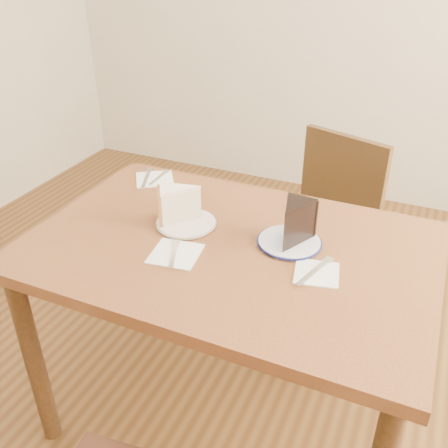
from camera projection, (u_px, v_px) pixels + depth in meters
The scene contains 14 objects.
ground at pixel (229, 412), 1.87m from camera, with size 4.00×4.00×0.00m, color #442812.
table at pixel (229, 271), 1.54m from camera, with size 1.20×0.80×0.75m.
chair_far at pixel (319, 235), 2.03m from camera, with size 0.55×0.55×0.88m.
plate_cream at pixel (186, 223), 1.59m from camera, with size 0.18×0.18×0.01m, color silver.
plate_navy at pixel (289, 242), 1.49m from camera, with size 0.18×0.18×0.01m, color white.
carrot_cake at pixel (181, 205), 1.57m from camera, with size 0.09×0.13×0.10m, color beige, non-canonical shape.
chocolate_cake at pixel (293, 226), 1.45m from camera, with size 0.09×0.13×0.11m, color black, non-canonical shape.
napkin_cream at pixel (176, 254), 1.44m from camera, with size 0.14×0.14×0.00m, color white.
napkin_navy at pixel (317, 273), 1.36m from camera, with size 0.12×0.12×0.00m, color white.
napkin_spare at pixel (155, 179), 1.88m from camera, with size 0.14×0.14×0.00m, color white.
fork_cream at pixel (174, 255), 1.43m from camera, with size 0.01×0.14×0.00m, color silver.
knife_navy at pixel (315, 271), 1.36m from camera, with size 0.02×0.17×0.00m, color silver.
fork_spare at pixel (159, 178), 1.88m from camera, with size 0.01×0.14×0.00m, color silver.
knife_spare at pixel (147, 177), 1.88m from camera, with size 0.01×0.16×0.00m, color silver.
Camera 1 is at (0.50, -1.15, 1.56)m, focal length 40.00 mm.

